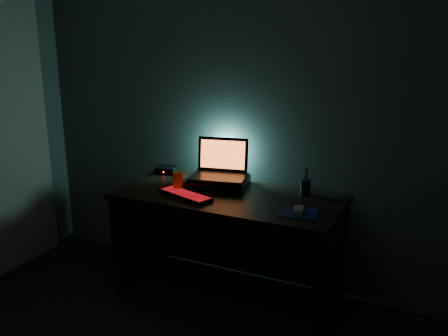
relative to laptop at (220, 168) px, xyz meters
name	(u,v)px	position (x,y,z in m)	size (l,w,h in m)	color
room	(34,195)	(0.15, -1.80, 0.38)	(3.50, 4.00, 2.50)	black
desk	(231,228)	(0.15, -0.13, -0.38)	(1.50, 0.70, 0.75)	black
curtain	(10,120)	(-1.56, -0.38, 0.28)	(0.06, 0.65, 2.30)	#B6AB91
riser	(218,182)	(0.01, -0.05, -0.09)	(0.40, 0.30, 0.06)	black
laptop	(220,168)	(0.00, 0.00, 0.00)	(0.43, 0.35, 0.26)	black
keyboard	(185,195)	(-0.09, -0.34, -0.11)	(0.42, 0.25, 0.02)	black
mousepad	(298,212)	(0.67, -0.30, -0.12)	(0.22, 0.20, 0.00)	navy
mouse	(298,210)	(0.67, -0.30, -0.10)	(0.06, 0.09, 0.03)	gray
pen_cup	(305,187)	(0.61, 0.04, -0.07)	(0.07, 0.07, 0.10)	black
juice_glass	(178,181)	(-0.20, -0.25, -0.06)	(0.07, 0.07, 0.13)	orange
router	(166,170)	(-0.49, 0.07, -0.09)	(0.17, 0.15, 0.05)	black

